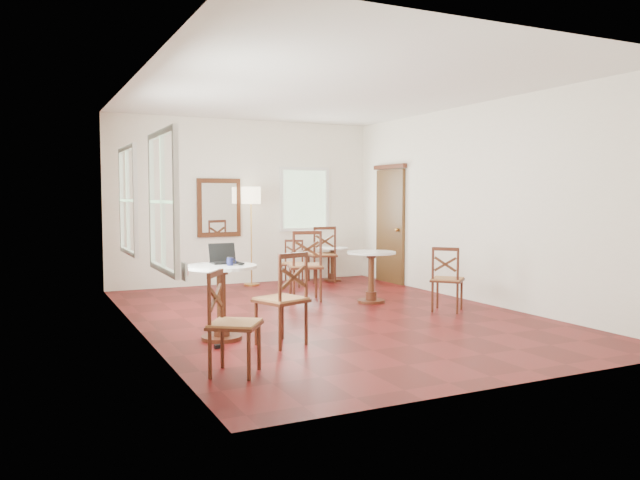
# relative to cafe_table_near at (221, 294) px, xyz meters

# --- Properties ---
(ground) EXTENTS (7.00, 7.00, 0.00)m
(ground) POSITION_rel_cafe_table_near_xyz_m (1.74, 0.78, -0.52)
(ground) COLOR #560E0E
(ground) RESTS_ON ground
(room_shell) EXTENTS (5.02, 7.02, 3.01)m
(room_shell) POSITION_rel_cafe_table_near_xyz_m (1.68, 1.05, 1.37)
(room_shell) COLOR white
(room_shell) RESTS_ON ground
(cafe_table_near) EXTENTS (0.79, 0.79, 0.84)m
(cafe_table_near) POSITION_rel_cafe_table_near_xyz_m (0.00, 0.00, 0.00)
(cafe_table_near) COLOR #4C2113
(cafe_table_near) RESTS_ON ground
(cafe_table_mid) EXTENTS (0.73, 0.73, 0.77)m
(cafe_table_mid) POSITION_rel_cafe_table_near_xyz_m (2.76, 1.40, -0.04)
(cafe_table_mid) COLOR #4C2113
(cafe_table_mid) RESTS_ON ground
(cafe_table_back) EXTENTS (0.60, 0.60, 0.63)m
(cafe_table_back) POSITION_rel_cafe_table_near_xyz_m (3.34, 3.84, -0.13)
(cafe_table_back) COLOR #4C2113
(cafe_table_back) RESTS_ON ground
(chair_near_a) EXTENTS (0.60, 0.60, 1.01)m
(chair_near_a) POSITION_rel_cafe_table_near_xyz_m (0.52, -0.55, -0.02)
(chair_near_a) COLOR #4C2113
(chair_near_a) RESTS_ON ground
(chair_near_b) EXTENTS (0.60, 0.60, 0.94)m
(chair_near_b) POSITION_rel_cafe_table_near_xyz_m (-0.31, -1.36, -0.05)
(chair_near_b) COLOR #4C2113
(chair_near_b) RESTS_ON ground
(chair_mid_a) EXTENTS (0.62, 0.62, 1.09)m
(chair_mid_a) POSITION_rel_cafe_table_near_xyz_m (1.94, 2.00, 0.02)
(chair_mid_a) COLOR #4C2113
(chair_mid_a) RESTS_ON ground
(chair_mid_b) EXTENTS (0.59, 0.59, 0.91)m
(chair_mid_b) POSITION_rel_cafe_table_near_xyz_m (3.35, 0.32, -0.07)
(chair_mid_b) COLOR #4C2113
(chair_mid_b) RESTS_ON ground
(chair_back_a) EXTENTS (0.56, 0.56, 1.05)m
(chair_back_a) POSITION_rel_cafe_table_near_xyz_m (3.07, 3.74, 0.00)
(chair_back_a) COLOR #4C2113
(chair_back_a) RESTS_ON ground
(chair_back_b) EXTENTS (0.53, 0.53, 0.83)m
(chair_back_b) POSITION_rel_cafe_table_near_xyz_m (2.37, 3.52, -0.11)
(chair_back_b) COLOR #4C2113
(chair_back_b) RESTS_ON ground
(floor_lamp) EXTENTS (0.34, 0.34, 1.77)m
(floor_lamp) POSITION_rel_cafe_table_near_xyz_m (1.74, 3.93, 0.98)
(floor_lamp) COLOR #BF8C3F
(floor_lamp) RESTS_ON ground
(laptop) EXTENTS (0.31, 0.26, 0.22)m
(laptop) POSITION_rel_cafe_table_near_xyz_m (0.10, 0.21, 0.37)
(laptop) COLOR black
(laptop) RESTS_ON cafe_table_near
(mouse) EXTENTS (0.09, 0.07, 0.03)m
(mouse) POSITION_rel_cafe_table_near_xyz_m (0.21, -0.09, 0.34)
(mouse) COLOR black
(mouse) RESTS_ON cafe_table_near
(navy_mug) EXTENTS (0.11, 0.07, 0.09)m
(navy_mug) POSITION_rel_cafe_table_near_xyz_m (0.09, -0.07, 0.36)
(navy_mug) COLOR #0F1235
(navy_mug) RESTS_ON cafe_table_near
(water_glass) EXTENTS (0.06, 0.06, 0.09)m
(water_glass) POSITION_rel_cafe_table_near_xyz_m (0.10, -0.00, 0.37)
(water_glass) COLOR white
(water_glass) RESTS_ON cafe_table_near
(power_adapter) EXTENTS (0.10, 0.06, 0.04)m
(power_adapter) POSITION_rel_cafe_table_near_xyz_m (-0.14, -0.38, -0.50)
(power_adapter) COLOR black
(power_adapter) RESTS_ON ground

